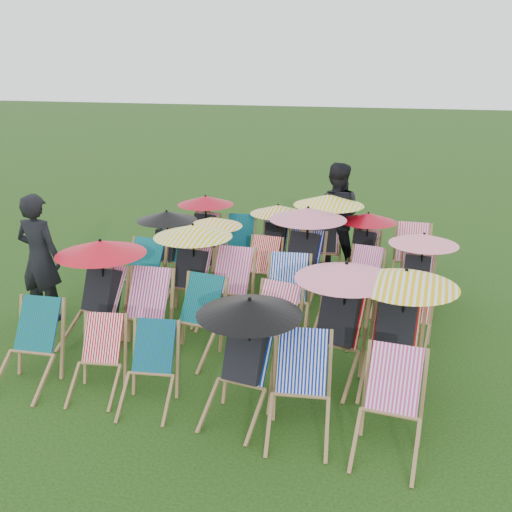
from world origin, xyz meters
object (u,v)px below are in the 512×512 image
(deckchair_5, at_px, (390,409))
(person_rear, at_px, (335,216))
(deckchair_29, at_px, (412,258))
(person_left, at_px, (40,258))
(deckchair_0, at_px, (27,348))

(deckchair_5, height_order, person_rear, person_rear)
(deckchair_5, distance_m, person_rear, 5.41)
(deckchair_29, distance_m, person_left, 5.86)
(deckchair_0, distance_m, person_left, 1.98)
(person_left, relative_size, person_rear, 0.96)
(deckchair_0, xyz_separation_m, deckchair_29, (3.98, 4.65, 0.03))
(deckchair_5, height_order, person_left, person_left)
(deckchair_29, relative_size, person_rear, 0.52)
(deckchair_0, bearing_deg, deckchair_29, 43.02)
(deckchair_0, height_order, deckchair_5, deckchair_5)
(person_left, bearing_deg, deckchair_29, -147.20)
(deckchair_0, relative_size, person_rear, 0.49)
(person_left, bearing_deg, deckchair_0, 123.95)
(deckchair_29, height_order, person_rear, person_rear)
(person_rear, bearing_deg, deckchair_0, 61.47)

